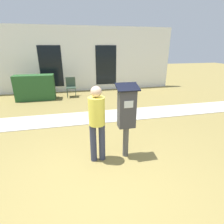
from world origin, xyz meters
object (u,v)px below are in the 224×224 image
(person_standing, at_px, (97,119))
(outdoor_chair_left, at_px, (47,86))
(parking_meter, at_px, (127,112))
(outdoor_chair_middle, at_px, (71,85))

(person_standing, bearing_deg, outdoor_chair_left, 143.14)
(parking_meter, bearing_deg, person_standing, -178.50)
(person_standing, bearing_deg, parking_meter, 38.11)
(outdoor_chair_left, bearing_deg, person_standing, -50.16)
(outdoor_chair_middle, bearing_deg, person_standing, -81.74)
(parking_meter, bearing_deg, outdoor_chair_left, 112.43)
(person_standing, distance_m, outdoor_chair_middle, 5.28)
(outdoor_chair_left, bearing_deg, outdoor_chair_middle, 21.74)
(parking_meter, xyz_separation_m, outdoor_chair_left, (-2.17, 5.25, -0.49))
(person_standing, xyz_separation_m, outdoor_chair_middle, (-0.51, 5.24, -0.40))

